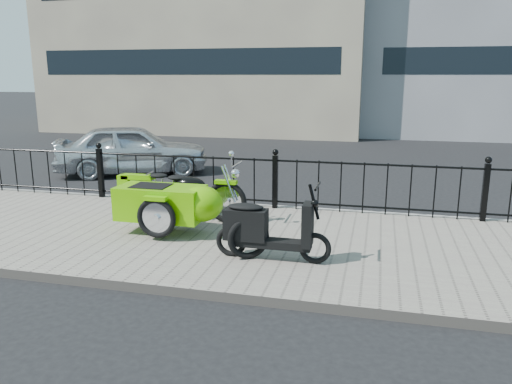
% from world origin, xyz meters
% --- Properties ---
extents(ground, '(120.00, 120.00, 0.00)m').
position_xyz_m(ground, '(0.00, 0.00, 0.00)').
color(ground, black).
rests_on(ground, ground).
extents(sidewalk, '(30.00, 3.80, 0.12)m').
position_xyz_m(sidewalk, '(0.00, -0.50, 0.06)').
color(sidewalk, gray).
rests_on(sidewalk, ground).
extents(curb, '(30.00, 0.10, 0.12)m').
position_xyz_m(curb, '(0.00, 1.44, 0.06)').
color(curb, gray).
rests_on(curb, ground).
extents(iron_fence, '(14.11, 0.11, 1.08)m').
position_xyz_m(iron_fence, '(0.00, 1.30, 0.59)').
color(iron_fence, black).
rests_on(iron_fence, sidewalk).
extents(motorcycle_sidecar, '(2.28, 1.48, 0.98)m').
position_xyz_m(motorcycle_sidecar, '(-1.20, -0.41, 0.59)').
color(motorcycle_sidecar, black).
rests_on(motorcycle_sidecar, sidewalk).
extents(scooter, '(1.53, 0.45, 1.03)m').
position_xyz_m(scooter, '(0.39, -1.28, 0.52)').
color(scooter, black).
rests_on(scooter, sidewalk).
extents(spare_tire, '(0.53, 0.35, 0.56)m').
position_xyz_m(spare_tire, '(0.19, -1.32, 0.40)').
color(spare_tire, black).
rests_on(spare_tire, sidewalk).
extents(sedan_car, '(4.05, 2.96, 1.28)m').
position_xyz_m(sedan_car, '(-4.31, 4.18, 0.64)').
color(sedan_car, silver).
rests_on(sedan_car, ground).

